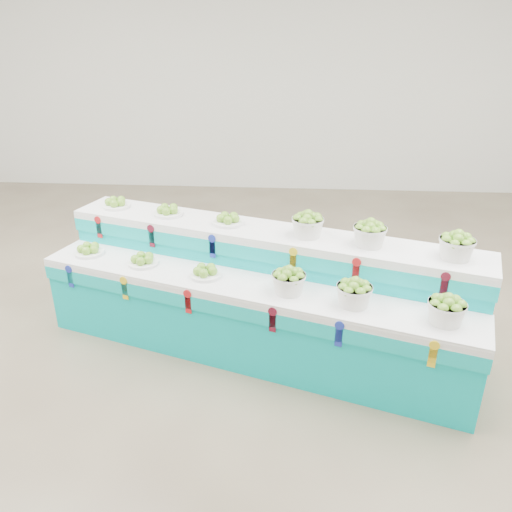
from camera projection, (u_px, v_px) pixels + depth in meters
name	position (u px, v px, depth m)	size (l,w,h in m)	color
ground	(223.00, 359.00, 4.41)	(10.00, 10.00, 0.00)	brown
back_wall	(261.00, 66.00, 8.11)	(10.00, 10.00, 0.00)	silver
display_stand	(256.00, 294.00, 4.41)	(3.74, 0.96, 1.02)	#04B7BA
plate_lower_left	(89.00, 249.00, 4.64)	(0.27, 0.27, 0.11)	white
plate_lower_mid	(143.00, 259.00, 4.44)	(0.27, 0.27, 0.11)	white
plate_lower_right	(205.00, 271.00, 4.23)	(0.27, 0.27, 0.11)	white
basket_lower_left	(289.00, 281.00, 3.96)	(0.27, 0.27, 0.21)	silver
basket_lower_mid	(354.00, 293.00, 3.79)	(0.27, 0.27, 0.21)	silver
basket_lower_right	(447.00, 310.00, 3.56)	(0.27, 0.27, 0.21)	silver
plate_upper_left	(116.00, 202.00, 4.90)	(0.27, 0.27, 0.11)	white
plate_upper_mid	(168.00, 210.00, 4.70)	(0.27, 0.27, 0.11)	white
plate_upper_right	(228.00, 219.00, 4.49)	(0.27, 0.27, 0.11)	white
basket_upper_left	(308.00, 224.00, 4.23)	(0.27, 0.27, 0.21)	silver
basket_upper_mid	(370.00, 233.00, 4.05)	(0.27, 0.27, 0.21)	silver
basket_upper_right	(457.00, 246.00, 3.83)	(0.27, 0.27, 0.21)	silver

